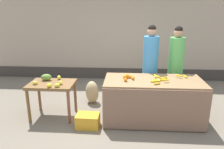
% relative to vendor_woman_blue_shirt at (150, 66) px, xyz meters
% --- Properties ---
extents(ground_plane, '(24.00, 24.00, 0.00)m').
position_rel_vendor_woman_blue_shirt_xyz_m(ground_plane, '(-0.53, -0.70, -0.95)').
color(ground_plane, '#756B5B').
extents(market_wall_back, '(9.53, 0.23, 2.83)m').
position_rel_vendor_woman_blue_shirt_xyz_m(market_wall_back, '(-0.53, 2.11, 0.43)').
color(market_wall_back, tan).
rests_on(market_wall_back, ground).
extents(fruit_stall_counter, '(1.94, 0.94, 0.86)m').
position_rel_vendor_woman_blue_shirt_xyz_m(fruit_stall_counter, '(0.00, -0.72, -0.52)').
color(fruit_stall_counter, olive).
rests_on(fruit_stall_counter, ground).
extents(side_table_wooden, '(0.92, 0.65, 0.75)m').
position_rel_vendor_woman_blue_shirt_xyz_m(side_table_wooden, '(-2.07, -0.70, -0.31)').
color(side_table_wooden, brown).
rests_on(side_table_wooden, ground).
extents(banana_bunch_pile, '(0.77, 0.61, 0.07)m').
position_rel_vendor_woman_blue_shirt_xyz_m(banana_bunch_pile, '(0.21, -0.69, -0.07)').
color(banana_bunch_pile, yellow).
rests_on(banana_bunch_pile, fruit_stall_counter).
extents(orange_pile, '(0.23, 0.32, 0.09)m').
position_rel_vendor_woman_blue_shirt_xyz_m(orange_pile, '(-0.52, -0.66, -0.05)').
color(orange_pile, orange).
rests_on(orange_pile, fruit_stall_counter).
extents(mango_papaya_pile, '(0.63, 0.62, 0.14)m').
position_rel_vendor_woman_blue_shirt_xyz_m(mango_papaya_pile, '(-2.15, -0.64, -0.15)').
color(mango_papaya_pile, yellow).
rests_on(mango_papaya_pile, side_table_wooden).
extents(vendor_woman_blue_shirt, '(0.34, 0.34, 1.89)m').
position_rel_vendor_woman_blue_shirt_xyz_m(vendor_woman_blue_shirt, '(0.00, 0.00, 0.00)').
color(vendor_woman_blue_shirt, '#33333D').
rests_on(vendor_woman_blue_shirt, ground).
extents(vendor_woman_green_shirt, '(0.34, 0.34, 1.86)m').
position_rel_vendor_woman_blue_shirt_xyz_m(vendor_woman_green_shirt, '(0.59, 0.07, -0.02)').
color(vendor_woman_green_shirt, '#33333D').
rests_on(vendor_woman_green_shirt, ground).
extents(produce_crate, '(0.45, 0.33, 0.26)m').
position_rel_vendor_woman_blue_shirt_xyz_m(produce_crate, '(-1.27, -1.10, -0.82)').
color(produce_crate, gold).
rests_on(produce_crate, ground).
extents(produce_sack, '(0.45, 0.47, 0.55)m').
position_rel_vendor_woman_blue_shirt_xyz_m(produce_sack, '(-1.36, 0.04, -0.68)').
color(produce_sack, tan).
rests_on(produce_sack, ground).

